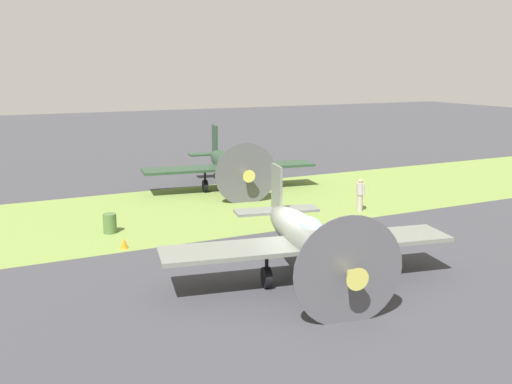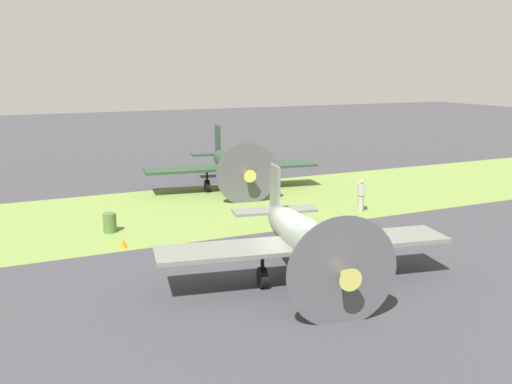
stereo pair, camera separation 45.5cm
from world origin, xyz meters
The scene contains 7 objects.
ground_plane centered at (0.00, 0.00, 0.00)m, with size 160.00×160.00×0.00m, color #38383D.
grass_verge centered at (0.00, -10.16, 0.00)m, with size 120.00×11.00×0.01m, color olive.
airplane_lead centered at (0.32, 1.11, 1.55)m, with size 10.44×8.32×3.69m.
airplane_wingman centered at (-3.10, -13.96, 1.59)m, with size 10.70×8.50×3.79m.
ground_crew_chief centered at (-7.17, -6.02, 0.91)m, with size 0.38×0.63×1.73m.
fuel_drum centered at (5.43, -7.65, 0.45)m, with size 0.60×0.60×0.90m, color #476633.
runway_marker_cone centered at (5.36, -5.17, 0.22)m, with size 0.36×0.36×0.44m, color orange.
Camera 2 is at (9.58, 17.39, 7.34)m, focal length 39.18 mm.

